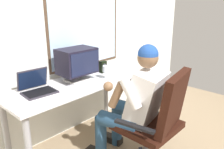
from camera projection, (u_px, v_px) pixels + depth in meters
name	position (u px, v px, depth m)	size (l,w,h in m)	color
wall_rear	(32.00, 21.00, 2.39)	(5.95, 0.08, 2.84)	silver
desk	(76.00, 93.00, 2.57)	(1.57, 0.60, 0.76)	gray
office_chair	(159.00, 117.00, 2.15)	(0.68, 0.61, 1.04)	black
person_seated	(134.00, 103.00, 2.27)	(0.59, 0.82, 1.26)	navy
crt_monitor	(77.00, 62.00, 2.56)	(0.41, 0.30, 0.37)	beige
laptop	(36.00, 86.00, 2.27)	(0.33, 0.30, 0.22)	#2A262F
wine_glass	(106.00, 70.00, 2.66)	(0.08, 0.08, 0.15)	silver
desk_speaker	(103.00, 67.00, 2.89)	(0.09, 0.08, 0.14)	black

